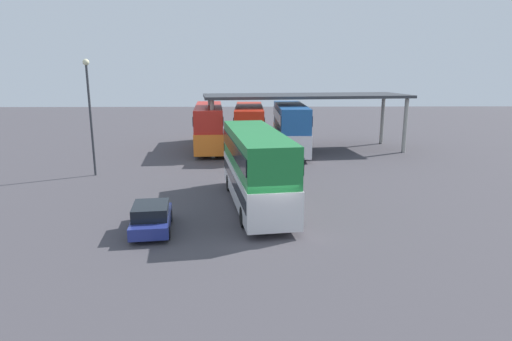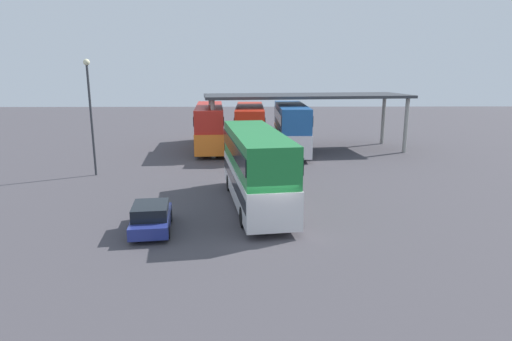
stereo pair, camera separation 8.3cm
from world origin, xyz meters
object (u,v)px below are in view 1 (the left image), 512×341
(double_decker_main, at_px, (256,165))
(double_decker_mid_row, at_px, (249,127))
(double_decker_near_canopy, at_px, (209,125))
(parked_hatchback, at_px, (151,218))
(lamppost_tall, at_px, (89,104))
(double_decker_far_right, at_px, (290,126))

(double_decker_main, xyz_separation_m, double_decker_mid_row, (-0.34, 16.50, 0.00))
(double_decker_mid_row, bearing_deg, double_decker_near_canopy, 69.12)
(parked_hatchback, height_order, double_decker_near_canopy, double_decker_near_canopy)
(double_decker_main, relative_size, lamppost_tall, 1.33)
(double_decker_far_right, bearing_deg, double_decker_mid_row, 80.46)
(double_decker_near_canopy, relative_size, double_decker_mid_row, 1.09)
(double_decker_main, height_order, double_decker_mid_row, same)
(double_decker_near_canopy, distance_m, lamppost_tall, 13.21)
(double_decker_mid_row, bearing_deg, lamppost_tall, 129.86)
(double_decker_mid_row, bearing_deg, double_decker_far_right, -99.40)
(double_decker_main, bearing_deg, parked_hatchback, 119.66)
(double_decker_mid_row, bearing_deg, double_decker_main, -178.75)
(parked_hatchback, xyz_separation_m, double_decker_near_canopy, (0.79, 21.85, 1.58))
(parked_hatchback, distance_m, double_decker_far_right, 21.52)
(parked_hatchback, distance_m, double_decker_mid_row, 20.97)
(double_decker_near_canopy, height_order, double_decker_far_right, double_decker_far_right)
(double_decker_main, distance_m, parked_hatchback, 6.50)
(parked_hatchback, distance_m, double_decker_near_canopy, 21.92)
(parked_hatchback, relative_size, lamppost_tall, 0.48)
(double_decker_mid_row, relative_size, lamppost_tall, 1.33)
(double_decker_far_right, height_order, lamppost_tall, lamppost_tall)
(double_decker_main, height_order, lamppost_tall, lamppost_tall)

